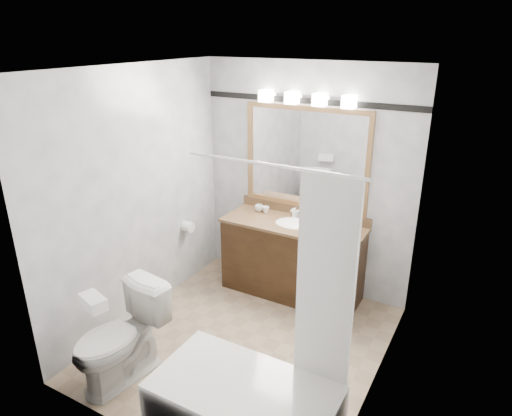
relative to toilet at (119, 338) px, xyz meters
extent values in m
cube|color=gray|center=(0.66, 0.92, -0.42)|extent=(2.40, 2.60, 0.01)
cube|color=white|center=(0.66, 0.92, 2.09)|extent=(2.40, 2.60, 0.01)
cube|color=silver|center=(0.66, 2.23, 0.84)|extent=(2.40, 0.01, 2.50)
cube|color=silver|center=(0.66, -0.38, 0.84)|extent=(2.40, 0.01, 2.50)
cube|color=silver|center=(-0.55, 0.92, 0.84)|extent=(0.01, 2.60, 2.50)
cube|color=silver|center=(1.86, 0.92, 0.84)|extent=(0.01, 2.60, 2.50)
cube|color=black|center=(0.66, 1.94, 0.00)|extent=(1.50, 0.55, 0.82)
cube|color=#936B45|center=(0.66, 1.94, 0.42)|extent=(1.53, 0.58, 0.03)
cube|color=#936B45|center=(0.66, 2.21, 0.49)|extent=(1.53, 0.03, 0.10)
ellipsoid|color=white|center=(0.66, 1.94, 0.41)|extent=(0.44, 0.34, 0.14)
cube|color=#A17649|center=(0.66, 2.20, 1.61)|extent=(1.40, 0.04, 0.05)
cube|color=#A17649|center=(0.66, 2.20, 0.56)|extent=(1.40, 0.04, 0.05)
cube|color=#A17649|center=(-0.02, 2.20, 1.09)|extent=(0.05, 0.04, 1.00)
cube|color=#A17649|center=(1.33, 2.20, 1.09)|extent=(0.05, 0.04, 1.00)
cube|color=white|center=(0.66, 2.21, 1.09)|extent=(1.30, 0.01, 1.00)
cube|color=silver|center=(0.66, 2.19, 1.74)|extent=(0.90, 0.05, 0.03)
cube|color=white|center=(0.21, 2.14, 1.72)|extent=(0.12, 0.12, 0.12)
cube|color=white|center=(0.51, 2.14, 1.72)|extent=(0.12, 0.12, 0.12)
cube|color=white|center=(0.81, 2.14, 1.72)|extent=(0.12, 0.12, 0.12)
cube|color=white|center=(1.11, 2.14, 1.72)|extent=(0.12, 0.12, 0.12)
cube|color=black|center=(0.66, 2.21, 1.69)|extent=(2.40, 0.01, 0.06)
cube|color=white|center=(1.19, 0.00, -0.19)|extent=(1.30, 0.72, 0.45)
cylinder|color=silver|center=(1.19, 0.38, 1.54)|extent=(1.30, 0.02, 0.02)
cube|color=white|center=(1.61, 0.37, 0.76)|extent=(0.40, 0.04, 1.55)
cylinder|color=white|center=(-0.48, 1.58, 0.29)|extent=(0.11, 0.12, 0.12)
imported|color=white|center=(0.00, 0.00, 0.00)|extent=(0.57, 0.87, 0.82)
cube|color=white|center=(0.00, -0.20, 0.46)|extent=(0.26, 0.19, 0.10)
cylinder|color=black|center=(1.18, 1.94, 0.45)|extent=(0.17, 0.17, 0.02)
cylinder|color=black|center=(1.18, 1.99, 0.57)|extent=(0.14, 0.14, 0.24)
sphere|color=black|center=(1.18, 1.99, 0.69)|extent=(0.14, 0.14, 0.14)
cube|color=black|center=(1.18, 1.92, 0.65)|extent=(0.09, 0.09, 0.05)
cylinder|color=silver|center=(1.18, 1.92, 0.48)|extent=(0.06, 0.06, 0.06)
imported|color=white|center=(0.17, 2.07, 0.48)|extent=(0.11, 0.11, 0.07)
imported|color=white|center=(0.26, 2.06, 0.48)|extent=(0.08, 0.08, 0.07)
imported|color=white|center=(0.61, 2.10, 0.50)|extent=(0.07, 0.07, 0.11)
imported|color=white|center=(0.70, 2.07, 0.48)|extent=(0.07, 0.07, 0.08)
cube|color=#EAE7C0|center=(0.73, 2.05, 0.45)|extent=(0.07, 0.05, 0.02)
camera|label=1|loc=(2.49, -2.16, 2.35)|focal=32.00mm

